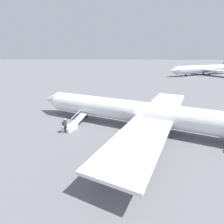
% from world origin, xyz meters
% --- Properties ---
extents(ground_plane, '(600.00, 600.00, 0.00)m').
position_xyz_m(ground_plane, '(0.00, 0.00, 0.00)').
color(ground_plane, slate).
extents(airplane_main, '(31.05, 24.40, 6.78)m').
position_xyz_m(airplane_main, '(-0.90, 0.36, 2.02)').
color(airplane_main, white).
rests_on(airplane_main, ground).
extents(airplane_taxiing_distant, '(34.78, 27.46, 8.71)m').
position_xyz_m(airplane_taxiing_distant, '(-31.95, -61.17, 2.60)').
color(airplane_taxiing_distant, silver).
rests_on(airplane_taxiing_distant, ground).
extents(boarding_stairs, '(2.43, 4.10, 1.69)m').
position_xyz_m(boarding_stairs, '(8.74, 0.61, 0.37)').
color(boarding_stairs, silver).
rests_on(boarding_stairs, ground).
extents(passenger, '(0.44, 0.57, 1.74)m').
position_xyz_m(passenger, '(9.14, 1.81, 1.00)').
color(passenger, '#23232D').
rests_on(passenger, ground).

